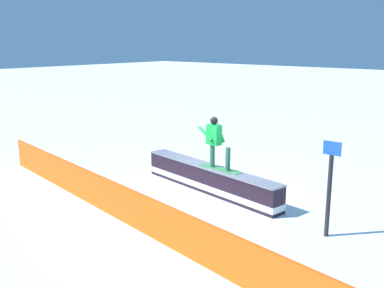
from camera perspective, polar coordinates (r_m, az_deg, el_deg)
ground_plane at (r=13.31m, az=2.24°, el=-5.96°), size 120.00×120.00×0.00m
grind_box at (r=13.21m, az=2.25°, el=-4.54°), size 5.14×1.32×0.76m
snowboarder at (r=12.71m, az=3.01°, el=0.44°), size 1.42×0.43×1.47m
safety_fence at (r=10.99m, az=-8.22°, el=-7.71°), size 13.70×2.13×0.92m
trail_marker at (r=10.44m, az=16.95°, el=-5.18°), size 0.40×0.10×2.19m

